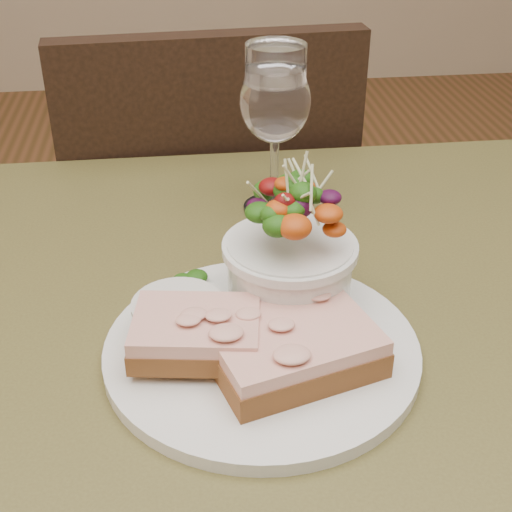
{
  "coord_description": "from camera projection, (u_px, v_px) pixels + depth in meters",
  "views": [
    {
      "loc": [
        -0.07,
        -0.49,
        1.13
      ],
      "look_at": [
        -0.01,
        0.04,
        0.81
      ],
      "focal_mm": 50.0,
      "sensor_mm": 36.0,
      "label": 1
    }
  ],
  "objects": [
    {
      "name": "ramekin",
      "position": [
        178.0,
        318.0,
        0.59
      ],
      "size": [
        0.07,
        0.07,
        0.04
      ],
      "color": "beige",
      "rests_on": "dinner_plate"
    },
    {
      "name": "garnish",
      "position": [
        179.0,
        289.0,
        0.65
      ],
      "size": [
        0.05,
        0.04,
        0.02
      ],
      "color": "#103309",
      "rests_on": "dinner_plate"
    },
    {
      "name": "cafe_table",
      "position": [
        273.0,
        420.0,
        0.67
      ],
      "size": [
        0.8,
        0.8,
        0.75
      ],
      "color": "#48411F",
      "rests_on": "ground"
    },
    {
      "name": "wine_glass",
      "position": [
        275.0,
        106.0,
        0.76
      ],
      "size": [
        0.08,
        0.08,
        0.18
      ],
      "color": "white",
      "rests_on": "cafe_table"
    },
    {
      "name": "sandwich_back",
      "position": [
        196.0,
        333.0,
        0.57
      ],
      "size": [
        0.11,
        0.09,
        0.03
      ],
      "rotation": [
        0.0,
        0.0,
        -0.15
      ],
      "color": "#472613",
      "rests_on": "dinner_plate"
    },
    {
      "name": "dinner_plate",
      "position": [
        262.0,
        349.0,
        0.59
      ],
      "size": [
        0.26,
        0.26,
        0.01
      ],
      "primitive_type": "cylinder",
      "color": "silver",
      "rests_on": "cafe_table"
    },
    {
      "name": "sandwich_front",
      "position": [
        292.0,
        346.0,
        0.56
      ],
      "size": [
        0.15,
        0.13,
        0.03
      ],
      "rotation": [
        0.0,
        0.0,
        0.29
      ],
      "color": "#472613",
      "rests_on": "dinner_plate"
    },
    {
      "name": "salad_bowl",
      "position": [
        290.0,
        245.0,
        0.61
      ],
      "size": [
        0.11,
        0.11,
        0.13
      ],
      "color": "silver",
      "rests_on": "dinner_plate"
    },
    {
      "name": "chair_far",
      "position": [
        208.0,
        332.0,
        1.37
      ],
      "size": [
        0.45,
        0.45,
        0.9
      ],
      "rotation": [
        0.0,
        0.0,
        3.21
      ],
      "color": "black",
      "rests_on": "ground"
    }
  ]
}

